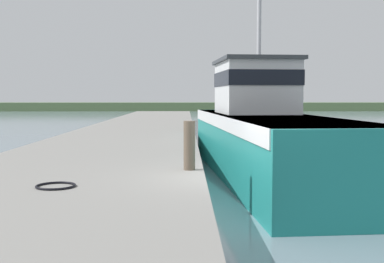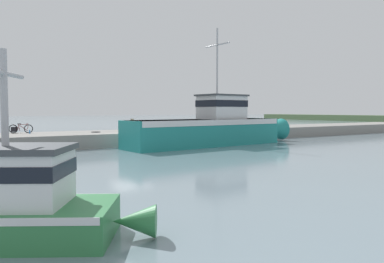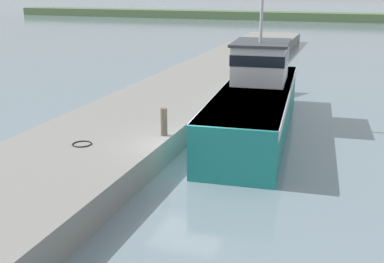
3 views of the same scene
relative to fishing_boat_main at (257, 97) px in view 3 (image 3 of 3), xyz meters
The scene contains 5 objects.
ground_plane 6.36m from the fishing_boat_main, 100.29° to the right, with size 320.00×320.00×0.00m, color gray.
dock_pier 7.77m from the fishing_boat_main, 127.66° to the right, with size 5.40×80.00×0.96m, color gray.
fishing_boat_main is the anchor object (origin of this frame).
mooring_post 5.90m from the fishing_boat_main, 113.15° to the right, with size 0.24×0.24×1.02m, color brown.
hose_coil 8.63m from the fishing_boat_main, 122.17° to the right, with size 0.67×0.67×0.04m, color black.
Camera 3 is at (5.09, -14.72, 6.24)m, focal length 45.00 mm.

